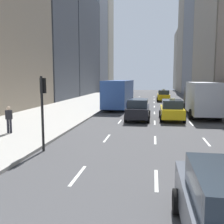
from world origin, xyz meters
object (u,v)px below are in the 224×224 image
Objects in this scene: taxi_lead at (172,110)px; box_truck at (201,98)px; sedan_black_near at (138,109)px; traffic_light_pole at (43,101)px; pedestrian_far_walking at (9,118)px; city_bus at (119,93)px; taxi_second at (163,96)px.

taxi_lead is 0.52× the size of box_truck.
sedan_black_near is 6.43m from box_truck.
taxi_lead is 12.60m from traffic_light_pole.
pedestrian_far_walking is 4.75m from traffic_light_pole.
box_truck is at bearing 28.58° from sedan_black_near.
taxi_lead reaches higher than pedestrian_far_walking.
taxi_lead is at bearing 57.33° from traffic_light_pole.
city_bus reaches higher than sedan_black_near.
taxi_lead is 18.62m from taxi_second.
taxi_lead is 2.67× the size of pedestrian_far_walking.
taxi_second is 0.93× the size of sedan_black_near.
traffic_light_pole reaches higher than city_bus.
taxi_second is at bearing 76.96° from traffic_light_pole.
taxi_lead is 2.81m from sedan_black_near.
taxi_second is (0.00, 18.62, 0.00)m from taxi_lead.
pedestrian_far_walking is at bearing -143.39° from taxi_lead.
traffic_light_pole reaches higher than pedestrian_far_walking.
sedan_black_near is 10.46m from pedestrian_far_walking.
pedestrian_far_walking is at bearing -105.42° from city_bus.
pedestrian_far_walking is at bearing -111.35° from taxi_second.
city_bus reaches higher than taxi_lead.
box_truck is at bearing 38.51° from pedestrian_far_walking.
city_bus reaches higher than box_truck.
city_bus reaches higher than taxi_second.
traffic_light_pole reaches higher than box_truck.
city_bus is at bearing 86.70° from traffic_light_pole.
taxi_lead reaches higher than sedan_black_near.
box_truck is 5.09× the size of pedestrian_far_walking.
taxi_second reaches higher than sedan_black_near.
city_bus is at bearing 121.34° from taxi_lead.
sedan_black_near is at bearing 44.55° from pedestrian_far_walking.
sedan_black_near is at bearing -151.42° from box_truck.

